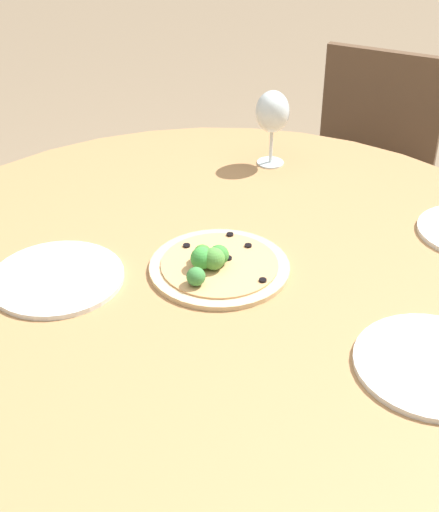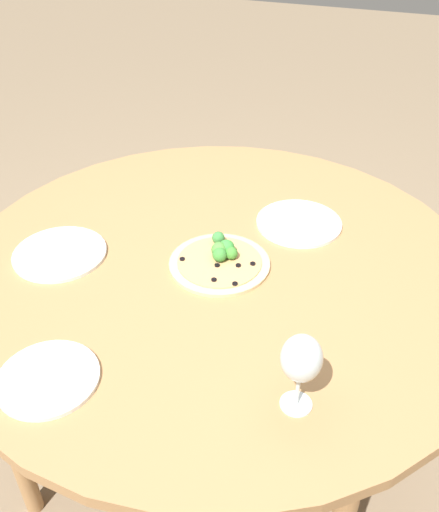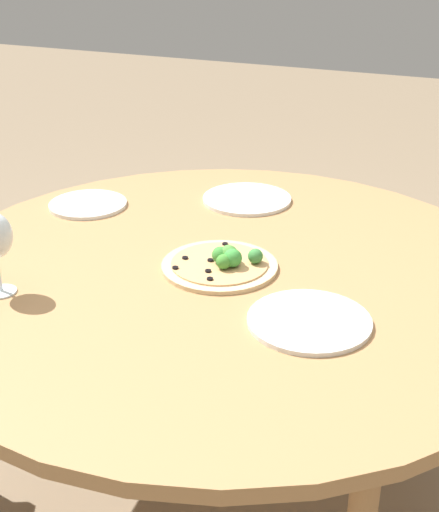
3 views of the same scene
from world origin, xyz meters
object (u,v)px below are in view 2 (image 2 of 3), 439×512
object	(u,v)px
pizza	(220,260)
plate_side	(60,253)
plate_near	(299,223)
plate_far	(48,378)
wine_glass	(301,360)

from	to	relation	value
pizza	plate_side	distance (m)	0.43
plate_near	plate_far	world-z (taller)	same
wine_glass	plate_side	distance (m)	0.78
plate_side	wine_glass	bearing A→B (deg)	68.21
pizza	wine_glass	size ratio (longest dim) A/B	1.45
pizza	plate_far	xyz separation A→B (m)	(0.49, -0.21, -0.01)
wine_glass	pizza	bearing A→B (deg)	-143.08
plate_near	pizza	bearing A→B (deg)	-31.57
pizza	plate_near	xyz separation A→B (m)	(-0.25, 0.15, -0.01)
pizza	plate_side	xyz separation A→B (m)	(0.10, -0.42, -0.01)
plate_near	plate_far	size ratio (longest dim) A/B	1.15
wine_glass	plate_near	distance (m)	0.67
pizza	plate_far	size ratio (longest dim) A/B	1.24
plate_far	plate_side	world-z (taller)	same
plate_near	plate_side	size ratio (longest dim) A/B	0.99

